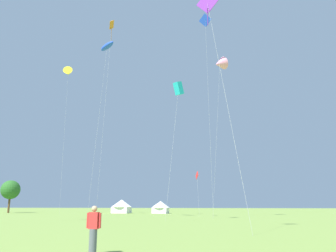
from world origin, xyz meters
name	(u,v)px	position (x,y,z in m)	size (l,w,h in m)	color
kite_blue_diamond	(205,24)	(3.41, 44.79, 29.68)	(2.07, 0.96, 31.44)	blue
kite_yellow_delta	(68,72)	(-25.26, 54.48, 27.80)	(2.43, 2.52, 28.92)	yellow
kite_pink_delta	(220,64)	(5.29, 48.35, 24.32)	(3.39, 3.10, 25.61)	pink
kite_orange_diamond	(111,31)	(-12.42, 44.77, 30.29)	(0.96, 2.46, 32.41)	orange
kite_red_diamond	(197,176)	(0.77, 51.77, 6.41)	(0.77, 2.43, 7.25)	red
kite_purple_diamond	(208,8)	(5.75, 19.36, 16.46)	(3.29, 2.03, 17.80)	purple
kite_cyan_box	(178,89)	(0.47, 36.31, 16.20)	(1.90, 3.05, 17.12)	#1EB7CC
kite_blue_parafoil	(107,46)	(-11.13, 40.25, 25.15)	(3.49, 3.78, 25.83)	blue
person_spectator	(93,230)	(2.10, 8.34, 0.85)	(0.57, 0.28, 1.73)	#565B66
festival_tent_left	(122,206)	(-17.95, 68.46, 1.61)	(4.48, 4.48, 2.91)	white
festival_tent_right	(161,207)	(-9.19, 68.46, 1.43)	(3.96, 3.96, 2.58)	white
tree_distant_left	(10,190)	(-44.09, 66.01, 5.15)	(4.29, 4.29, 7.32)	brown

